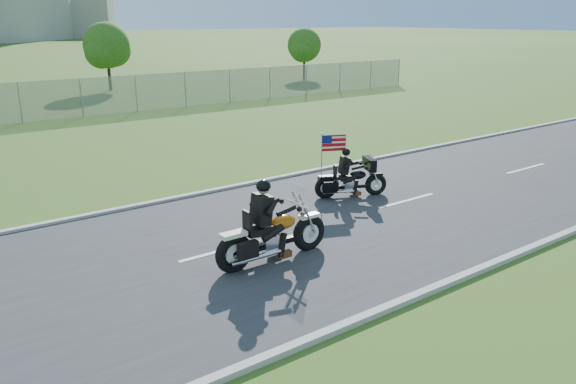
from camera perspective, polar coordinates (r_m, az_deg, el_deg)
ground at (r=13.77m, az=0.69°, el=-4.13°), size 420.00×420.00×0.00m
road at (r=13.77m, az=0.69°, el=-4.05°), size 120.00×8.00×0.04m
curb_north at (r=16.99m, az=-7.54°, el=0.11°), size 120.00×0.18×0.12m
curb_south at (r=11.08m, az=13.57°, el=-9.98°), size 120.00×0.18×0.12m
tree_fence_near at (r=42.61m, az=-17.89°, el=13.78°), size 3.52×3.28×4.75m
tree_fence_far at (r=48.53m, az=1.68°, el=14.52°), size 3.08×2.87×4.20m
motorcycle_lead at (r=11.97m, az=-1.72°, el=-4.50°), size 2.80×0.65×1.88m
motorcycle_follow at (r=16.36m, az=6.40°, el=1.15°), size 2.07×1.16×1.83m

